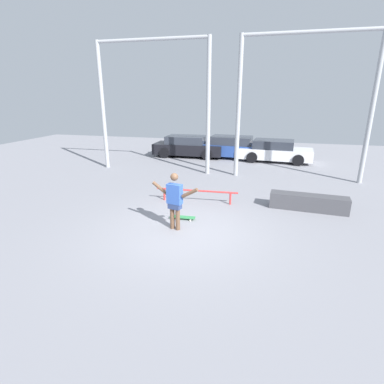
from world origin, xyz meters
The scene contains 10 objects.
ground_plane centered at (0.00, 0.00, 0.00)m, with size 36.00×36.00×0.00m, color gray.
skateboarder centered at (-0.31, 0.11, 0.90)m, with size 1.43×0.45×1.64m.
skateboard centered at (-0.30, 0.83, 0.06)m, with size 0.78×0.28×0.08m.
grind_box centered at (3.52, 2.61, 0.26)m, with size 2.45×0.51×0.52m, color #47474C.
grind_rail centered at (-0.24, 2.45, 0.36)m, with size 2.90×0.20×0.46m.
canopy_support_left centered at (-3.37, 6.60, 3.70)m, with size 5.57×0.20×6.10m.
canopy_support_right centered at (3.37, 6.60, 3.70)m, with size 5.57×0.20×6.10m.
parked_car_black centered at (-2.69, 10.51, 0.62)m, with size 4.25×1.91×1.26m.
parked_car_blue centered at (0.06, 10.71, 0.64)m, with size 4.47×2.08×1.30m.
parked_car_white centered at (2.51, 10.32, 0.59)m, with size 4.09×2.07×1.21m.
Camera 1 is at (2.07, -7.34, 3.63)m, focal length 28.00 mm.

